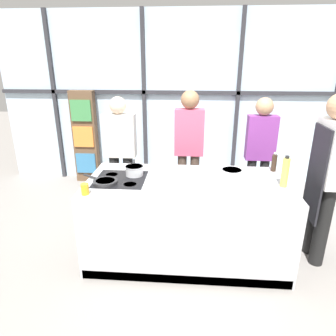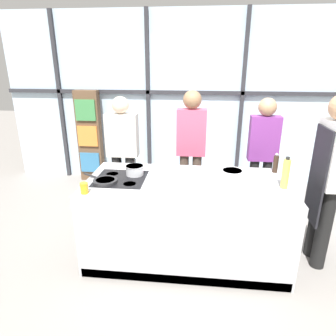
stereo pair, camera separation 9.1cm
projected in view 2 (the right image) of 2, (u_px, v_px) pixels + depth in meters
ground_plane at (186, 254)px, 3.36m from camera, size 18.00×18.00×0.00m
back_window_wall at (194, 101)px, 4.96m from camera, size 6.40×0.10×2.80m
bookshelf at (90, 137)px, 5.18m from camera, size 0.40×0.19×1.57m
demo_island at (186, 219)px, 3.21m from camera, size 2.08×0.98×0.88m
chef at (329, 173)px, 2.92m from camera, size 0.25×0.45×1.77m
spectator_far_left at (123, 148)px, 4.10m from camera, size 0.43×0.22×1.60m
spectator_center_left at (191, 144)px, 3.98m from camera, size 0.38×0.24×1.69m
spectator_center_right at (263, 150)px, 3.90m from camera, size 0.38×0.23×1.61m
frying_pan at (105, 181)px, 3.02m from camera, size 0.40×0.29×0.04m
saucepan at (135, 170)px, 3.22m from camera, size 0.20×0.36×0.10m
white_plate at (238, 196)px, 2.71m from camera, size 0.26×0.26×0.01m
mixing_bowl at (232, 173)px, 3.16m from camera, size 0.25×0.25×0.07m
oil_bottle at (286, 174)px, 2.85m from camera, size 0.07×0.07×0.31m
pepper_grinder at (276, 164)px, 3.27m from camera, size 0.06×0.06×0.22m
juice_glass_near at (84, 188)px, 2.77m from camera, size 0.07×0.07×0.10m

